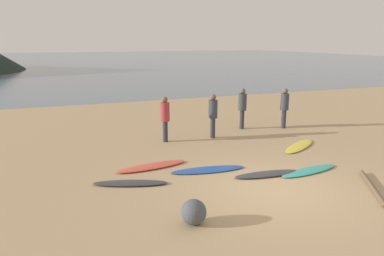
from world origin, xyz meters
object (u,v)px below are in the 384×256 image
at_px(surfboard_0, 130,183).
at_px(driftwood_log, 372,187).
at_px(beach_rock_near, 194,212).
at_px(surfboard_1, 152,166).
at_px(surfboard_5, 299,146).
at_px(surfboard_4, 309,171).
at_px(surfboard_2, 208,170).
at_px(person_0, 285,105).
at_px(surfboard_3, 267,174).
at_px(person_3, 165,115).
at_px(person_2, 213,112).
at_px(person_1, 242,105).

relative_size(surfboard_0, driftwood_log, 0.87).
distance_m(surfboard_0, beach_rock_near, 2.80).
relative_size(surfboard_1, surfboard_5, 1.02).
distance_m(surfboard_0, surfboard_4, 5.26).
distance_m(surfboard_1, surfboard_2, 1.75).
xyz_separation_m(surfboard_0, person_0, (7.75, 4.04, 1.00)).
relative_size(surfboard_0, surfboard_4, 0.95).
height_order(surfboard_0, beach_rock_near, beach_rock_near).
bearing_deg(surfboard_3, surfboard_0, 173.79).
relative_size(surfboard_2, surfboard_5, 1.02).
bearing_deg(surfboard_3, person_3, 115.08).
distance_m(surfboard_5, driftwood_log, 4.01).
distance_m(surfboard_2, beach_rock_near, 3.33).
xyz_separation_m(surfboard_2, driftwood_log, (3.45, -2.88, 0.03)).
relative_size(surfboard_3, person_0, 1.14).
distance_m(surfboard_3, driftwood_log, 2.76).
xyz_separation_m(surfboard_2, beach_rock_near, (-1.62, -2.90, 0.25)).
relative_size(surfboard_0, surfboard_1, 0.90).
bearing_deg(person_2, surfboard_3, 166.17).
distance_m(surfboard_2, surfboard_5, 4.27).
xyz_separation_m(surfboard_0, driftwood_log, (5.86, -2.65, 0.02)).
bearing_deg(surfboard_0, surfboard_5, 30.73).
height_order(person_2, person_3, person_2).
bearing_deg(surfboard_4, person_3, 113.74).
distance_m(surfboard_2, person_0, 6.64).
height_order(surfboard_0, surfboard_5, surfboard_0).
distance_m(person_0, person_3, 5.58).
xyz_separation_m(surfboard_1, surfboard_2, (1.51, -0.88, -0.01)).
relative_size(surfboard_1, surfboard_4, 1.06).
xyz_separation_m(person_1, person_3, (-3.78, -0.81, -0.02)).
bearing_deg(surfboard_5, person_3, 117.87).
distance_m(surfboard_1, surfboard_4, 4.75).
height_order(surfboard_2, surfboard_4, surfboard_4).
height_order(surfboard_4, person_1, person_1).
xyz_separation_m(surfboard_3, person_1, (2.11, 5.36, 1.01)).
distance_m(surfboard_4, person_1, 5.71).
relative_size(surfboard_4, person_2, 1.22).
bearing_deg(surfboard_4, person_0, 54.22).
relative_size(surfboard_0, beach_rock_near, 3.67).
bearing_deg(person_2, person_0, -94.22).
relative_size(surfboard_2, surfboard_3, 1.12).
bearing_deg(person_1, person_3, 22.58).
xyz_separation_m(surfboard_0, surfboard_2, (2.41, 0.23, -0.01)).
bearing_deg(surfboard_4, surfboard_1, 145.70).
height_order(surfboard_2, person_3, person_3).
height_order(surfboard_4, person_3, person_3).
height_order(person_3, driftwood_log, person_3).
relative_size(surfboard_0, surfboard_2, 0.90).
relative_size(surfboard_5, person_2, 1.26).
distance_m(person_1, person_2, 2.08).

